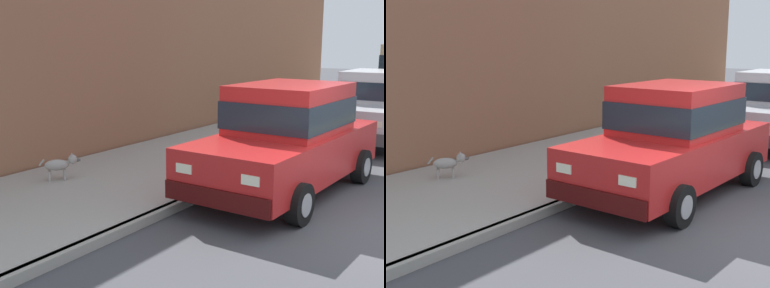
{
  "view_description": "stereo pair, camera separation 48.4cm",
  "coord_description": "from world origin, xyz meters",
  "views": [
    {
      "loc": [
        1.47,
        -7.3,
        2.68
      ],
      "look_at": [
        -3.63,
        0.06,
        0.85
      ],
      "focal_mm": 48.18,
      "sensor_mm": 36.0,
      "label": 1
    },
    {
      "loc": [
        1.86,
        -7.02,
        2.68
      ],
      "look_at": [
        -3.63,
        0.06,
        0.85
      ],
      "focal_mm": 48.18,
      "sensor_mm": 36.0,
      "label": 2
    }
  ],
  "objects": [
    {
      "name": "curb",
      "position": [
        -3.2,
        0.0,
        0.07
      ],
      "size": [
        0.16,
        64.0,
        0.14
      ],
      "primitive_type": "cube",
      "color": "gray",
      "rests_on": "ground"
    },
    {
      "name": "sidewalk",
      "position": [
        -5.0,
        0.0,
        0.07
      ],
      "size": [
        3.6,
        64.0,
        0.14
      ],
      "primitive_type": "cube",
      "color": "#99968E",
      "rests_on": "ground"
    },
    {
      "name": "car_red_sedan",
      "position": [
        -2.2,
        0.94,
        0.98
      ],
      "size": [
        2.1,
        4.63,
        1.92
      ],
      "color": "red",
      "rests_on": "ground"
    },
    {
      "name": "car_silver_hatchback",
      "position": [
        -2.17,
        6.28,
        0.98
      ],
      "size": [
        2.0,
        3.83,
        1.88
      ],
      "color": "#BCBCC1",
      "rests_on": "ground"
    },
    {
      "name": "dog_grey",
      "position": [
        -5.74,
        -1.14,
        0.43
      ],
      "size": [
        0.52,
        0.61,
        0.49
      ],
      "color": "#999691",
      "rests_on": "sidewalk"
    },
    {
      "name": "building_facade",
      "position": [
        -7.1,
        4.65,
        2.26
      ],
      "size": [
        0.5,
        20.0,
        4.51
      ],
      "primitive_type": "cube",
      "color": "#8C5B42",
      "rests_on": "ground"
    }
  ]
}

